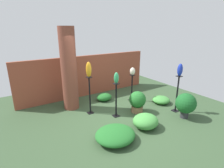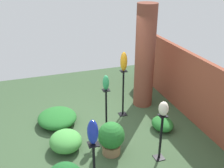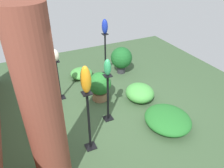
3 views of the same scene
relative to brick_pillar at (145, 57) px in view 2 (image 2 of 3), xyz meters
name	(u,v)px [view 2 (image 2 of 3)]	position (x,y,z in m)	size (l,w,h in m)	color
ground_plane	(102,134)	(1.05, -1.51, -1.39)	(8.00, 8.00, 0.00)	#385133
brick_wall_back	(193,88)	(1.05, 0.86, -0.56)	(5.60, 0.12, 1.67)	brown
brick_pillar	(145,57)	(0.00, 0.00, 0.00)	(0.52, 0.52, 2.79)	brown
pedestal_jade	(106,113)	(0.98, -1.38, -0.89)	(0.20, 0.20, 1.11)	black
pedestal_amber	(123,95)	(0.38, -0.74, -0.82)	(0.20, 0.20, 1.25)	black
pedestal_ivory	(161,139)	(2.22, -0.64, -0.93)	(0.20, 0.20, 1.03)	black
art_vase_jade	(106,83)	(0.98, -1.38, -0.11)	(0.15, 0.14, 0.35)	#2D9356
art_vase_amber	(124,62)	(0.38, -0.74, 0.10)	(0.18, 0.17, 0.48)	orange
art_vase_ivory	(164,109)	(2.22, -0.64, -0.22)	(0.20, 0.19, 0.29)	beige
art_vase_cobalt	(93,132)	(2.90, -2.18, 0.05)	(0.17, 0.17, 0.41)	#192D9E
potted_plant_front_right	(111,137)	(1.75, -1.52, -1.00)	(0.56, 0.56, 0.73)	#936B4C
foliage_bed_east	(57,118)	(0.25, -2.44, -1.24)	(1.03, 0.96, 0.31)	#236B28
foliage_bed_west	(162,124)	(1.31, -0.07, -1.25)	(0.60, 0.50, 0.28)	#236B28
foliage_bed_rear	(66,141)	(1.31, -2.40, -1.20)	(0.74, 0.69, 0.39)	#479942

